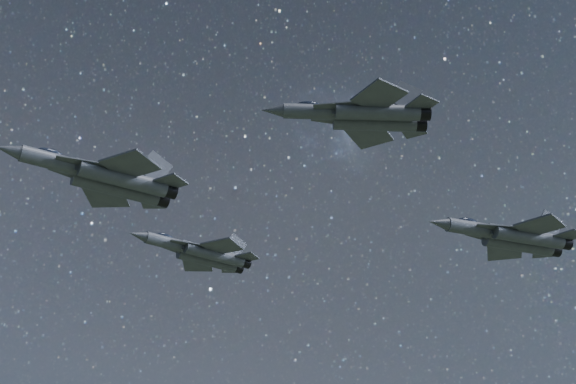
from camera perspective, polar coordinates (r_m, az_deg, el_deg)
name	(u,v)px	position (r m, az deg, el deg)	size (l,w,h in m)	color
jet_lead	(106,177)	(77.66, -12.84, 1.04)	(17.87, 12.58, 4.52)	#373B45
jet_left	(201,253)	(95.72, -6.18, -4.34)	(16.06, 11.18, 4.04)	#373B45
jet_right	(362,115)	(72.72, 5.30, 5.47)	(15.67, 10.36, 4.00)	#373B45
jet_slot	(512,237)	(90.39, 15.64, -3.09)	(17.54, 12.27, 4.42)	#373B45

